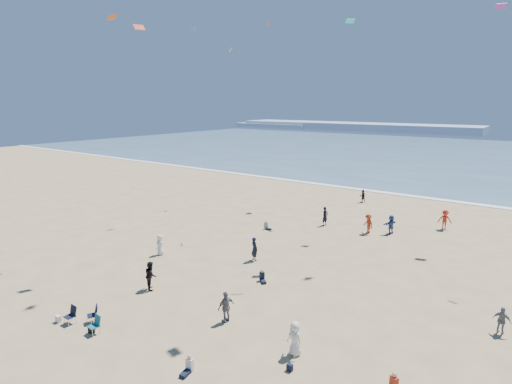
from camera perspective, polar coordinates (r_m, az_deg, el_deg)
The scene contains 12 objects.
ground at distance 20.56m, azimuth -19.67°, elevation -24.13°, with size 220.00×220.00×0.00m, color tan.
ocean at distance 105.43m, azimuth 28.06°, elevation 4.53°, with size 220.00×100.00×0.06m, color #476B84.
surf_line at distance 56.89m, azimuth 20.68°, elevation -0.46°, with size 220.00×1.20×0.08m, color white.
headland_far at distance 193.83m, azimuth 13.55°, elevation 9.11°, with size 110.00×20.00×3.20m, color #7A8EA8.
headland_near at distance 208.22m, azimuth 2.66°, elevation 9.49°, with size 40.00×14.00×2.00m, color #7A8EA8.
standing_flyers at distance 32.54m, azimuth 11.90°, elevation -7.75°, with size 25.08×40.09×1.94m.
seated_group at distance 24.26m, azimuth 1.16°, elevation -16.08°, with size 18.08×22.73×0.84m.
chair_cluster at distance 24.84m, azimuth -23.25°, elevation -16.24°, with size 2.62×1.51×1.00m.
white_tote at distance 26.04m, azimuth -26.41°, elevation -15.92°, with size 0.35×0.20×0.40m, color silver.
black_backpack at distance 24.29m, azimuth -22.45°, elevation -17.70°, with size 0.30×0.22×0.38m, color black.
navy_bag at distance 20.10m, azimuth 4.85°, elevation -23.70°, with size 0.28×0.18×0.34m, color black.
kites_aloft at distance 23.70m, azimuth 23.79°, elevation 19.74°, with size 46.01×40.29×25.48m.
Camera 1 is at (14.16, -8.78, 12.04)m, focal length 28.00 mm.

